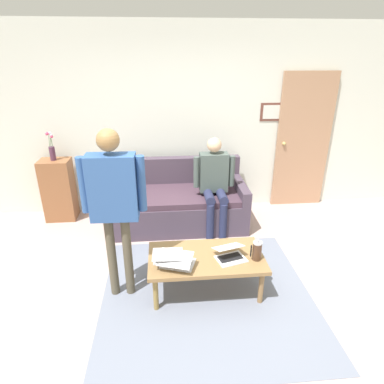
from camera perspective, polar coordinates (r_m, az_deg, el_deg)
ground_plane at (r=3.48m, az=0.47°, el=-18.01°), size 7.68×7.68×0.00m
area_rug at (r=3.52m, az=2.58°, el=-17.40°), size 2.11×2.05×0.01m
back_wall at (r=4.90m, az=-2.05°, el=12.13°), size 7.04×0.11×2.70m
interior_door at (r=5.32m, az=18.77°, el=8.24°), size 0.82×0.09×2.05m
couch at (r=4.68m, az=-2.31°, el=-1.93°), size 1.84×0.90×0.88m
coffee_table at (r=3.38m, az=2.46°, el=-11.68°), size 1.16×0.64×0.40m
laptop_left at (r=3.32m, az=6.62°, el=-10.79°), size 0.35×0.34×0.14m
laptop_center at (r=3.19m, az=-2.64°, el=-12.04°), size 0.39×0.39×0.15m
laptop_right at (r=3.27m, az=-4.22°, el=-11.14°), size 0.30×0.36×0.13m
french_press at (r=3.31m, az=11.25°, el=-9.97°), size 0.11×0.09×0.23m
side_shelf at (r=5.12m, az=-22.19°, el=0.34°), size 0.42×0.32×0.90m
flower_vase at (r=4.93m, az=-23.22°, el=6.73°), size 0.10×0.09×0.39m
person_standing at (r=3.05m, az=-13.50°, el=-0.63°), size 0.59×0.20×1.71m
person_seated at (r=4.35m, az=3.91°, el=2.09°), size 0.55×0.51×1.28m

